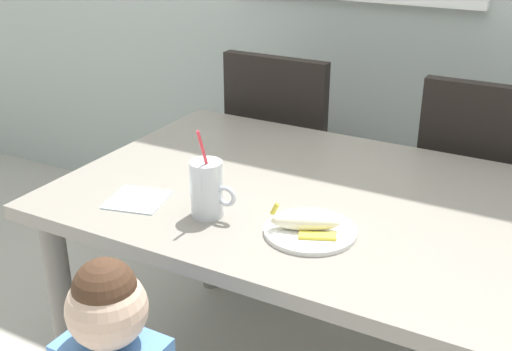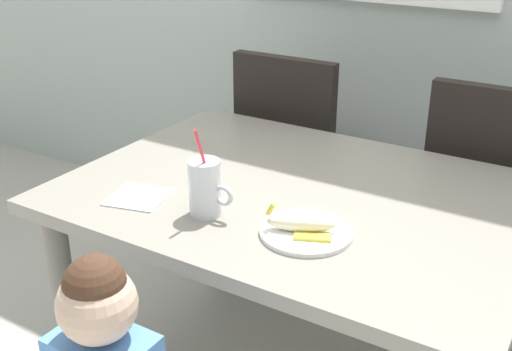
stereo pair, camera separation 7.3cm
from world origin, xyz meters
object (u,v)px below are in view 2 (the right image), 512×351
at_px(dining_chair_left, 296,153).
at_px(dining_chair_right, 490,196).
at_px(milk_cup, 205,191).
at_px(peeled_banana, 302,224).
at_px(dining_table, 298,221).
at_px(paper_napkin, 138,197).
at_px(snack_plate, 306,232).

xyz_separation_m(dining_chair_left, dining_chair_right, (0.77, -0.01, 0.00)).
xyz_separation_m(dining_chair_left, milk_cup, (0.23, -0.94, 0.26)).
relative_size(dining_chair_right, peeled_banana, 5.46).
distance_m(dining_table, paper_napkin, 0.46).
bearing_deg(milk_cup, dining_chair_right, 59.80).
bearing_deg(dining_chair_right, milk_cup, 59.80).
xyz_separation_m(milk_cup, snack_plate, (0.27, 0.04, -0.06)).
xyz_separation_m(milk_cup, paper_napkin, (-0.22, -0.02, -0.06)).
relative_size(dining_table, dining_chair_right, 1.35).
relative_size(dining_table, paper_napkin, 8.65).
bearing_deg(snack_plate, dining_chair_right, 73.19).
relative_size(dining_table, dining_chair_left, 1.35).
bearing_deg(milk_cup, dining_table, 62.52).
distance_m(snack_plate, peeled_banana, 0.03).
bearing_deg(dining_chair_left, paper_napkin, 90.54).
distance_m(milk_cup, snack_plate, 0.28).
bearing_deg(dining_chair_left, snack_plate, 119.10).
height_order(dining_chair_right, milk_cup, milk_cup).
height_order(dining_table, milk_cup, milk_cup).
bearing_deg(snack_plate, dining_chair_left, 119.10).
height_order(snack_plate, paper_napkin, snack_plate).
bearing_deg(peeled_banana, dining_chair_left, 118.51).
bearing_deg(paper_napkin, dining_chair_right, 51.34).
xyz_separation_m(dining_chair_right, milk_cup, (-0.54, -0.93, 0.26)).
relative_size(milk_cup, paper_napkin, 1.65).
bearing_deg(peeled_banana, dining_table, 119.49).
distance_m(milk_cup, peeled_banana, 0.27).
relative_size(peeled_banana, paper_napkin, 1.17).
bearing_deg(milk_cup, dining_chair_left, 103.59).
bearing_deg(paper_napkin, dining_table, 38.30).
bearing_deg(paper_napkin, dining_chair_left, 90.54).
xyz_separation_m(dining_table, paper_napkin, (-0.35, -0.28, 0.10)).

